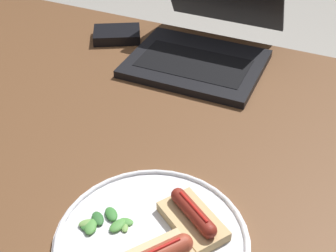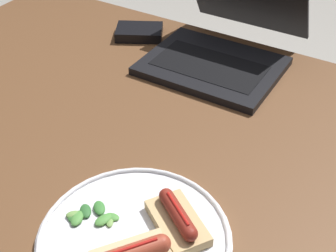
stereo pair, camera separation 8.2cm
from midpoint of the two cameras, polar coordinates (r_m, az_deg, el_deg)
desk at (r=0.98m, az=-7.43°, el=-2.45°), size 1.27×0.85×0.72m
laptop at (r=1.12m, az=2.25°, el=10.10°), size 0.30×0.35×0.22m
plate at (r=0.72m, az=-5.39°, el=-13.81°), size 0.29×0.29×0.02m
sausage_toast_left at (r=0.72m, az=-0.29°, el=-11.29°), size 0.13×0.11×0.04m
salad_pile at (r=0.74m, az=-11.27°, el=-11.62°), size 0.08×0.07×0.01m
external_drive at (r=1.23m, az=-8.20°, el=10.92°), size 0.14×0.13×0.03m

